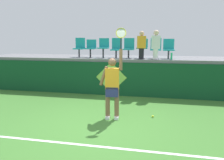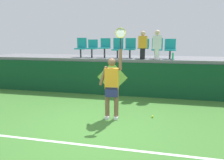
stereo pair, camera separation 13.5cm
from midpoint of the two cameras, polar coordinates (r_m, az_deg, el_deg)
The scene contains 18 objects.
ground_plane at distance 5.90m, azimuth -3.05°, elevation -11.82°, with size 40.00×40.00×0.00m, color #3D752D.
court_back_wall at distance 8.78m, azimuth 2.74°, elevation 0.29°, with size 13.09×0.20×1.37m, color #0F4223.
spectator_platform at distance 9.81m, azimuth 3.97°, elevation 5.74°, with size 13.09×2.40×0.12m, color slate.
court_baseline_stripe at distance 4.91m, azimuth -6.87°, elevation -16.67°, with size 11.79×0.08×0.01m, color white.
tennis_player at distance 6.08m, azimuth 0.62°, elevation -1.38°, with size 0.75×0.30×2.57m.
tennis_ball at distance 6.52m, azimuth 11.29°, elevation -9.49°, with size 0.07×0.07×0.07m, color #D1E533.
water_bottle at distance 8.66m, azimuth 16.22°, elevation 6.03°, with size 0.07×0.07×0.28m, color #26B272.
stadium_chair_0 at distance 9.80m, azimuth -7.78°, elevation 8.75°, with size 0.44×0.42×0.86m.
stadium_chair_1 at distance 9.62m, azimuth -4.86°, elevation 8.66°, with size 0.44×0.42×0.78m.
stadium_chair_2 at distance 9.46m, azimuth -1.47°, elevation 8.85°, with size 0.44×0.42×0.84m.
stadium_chair_3 at distance 9.35m, azimuth 1.97°, elevation 8.62°, with size 0.44×0.42×0.84m.
stadium_chair_4 at distance 9.26m, azimuth 5.26°, elevation 8.64°, with size 0.44×0.42×0.84m.
stadium_chair_5 at distance 9.19m, azimuth 8.79°, elevation 8.66°, with size 0.44×0.42×0.81m.
stadium_chair_6 at distance 9.18m, azimuth 12.30°, elevation 8.40°, with size 0.44×0.42×0.83m.
stadium_chair_7 at distance 9.18m, azimuth 15.55°, elevation 8.17°, with size 0.44×0.42×0.81m.
spectator_0 at distance 8.70m, azimuth 12.29°, elevation 9.26°, with size 0.34×0.21×1.14m.
spectator_1 at distance 8.73m, azimuth 8.58°, elevation 9.24°, with size 0.34×0.20×1.11m.
wall_signage_mount at distance 8.89m, azimuth 0.51°, elevation -4.08°, with size 1.27×0.01×1.39m.
Camera 2 is at (1.58, -5.23, 2.24)m, focal length 34.52 mm.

